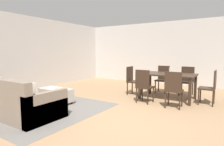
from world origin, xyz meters
name	(u,v)px	position (x,y,z in m)	size (l,w,h in m)	color
ground_plane	(121,119)	(0.00, 0.00, 0.00)	(10.80, 10.80, 0.00)	#9E7A56
wall_back	(181,53)	(0.00, 5.00, 1.35)	(9.00, 0.12, 2.70)	beige
wall_left	(17,53)	(-4.50, 0.50, 1.35)	(0.12, 11.00, 2.70)	beige
area_rug	(39,108)	(-2.12, -0.41, 0.00)	(3.00, 2.80, 0.01)	slate
couch	(15,102)	(-2.11, -1.02, 0.29)	(2.12, 1.00, 0.86)	gray
ottoman_table	(56,95)	(-2.13, 0.14, 0.23)	(0.95, 0.46, 0.41)	#B7AD9E
dining_table	(168,77)	(0.29, 2.25, 0.67)	(1.53, 0.94, 0.76)	#332319
dining_chair_near_left	(144,84)	(-0.11, 1.43, 0.52)	(0.42, 0.42, 0.92)	#332319
dining_chair_near_right	(174,88)	(0.70, 1.38, 0.52)	(0.43, 0.43, 0.92)	#332319
dining_chair_far_left	(163,77)	(-0.12, 3.09, 0.52)	(0.40, 0.40, 0.92)	#332319
dining_chair_far_right	(187,79)	(0.67, 3.11, 0.52)	(0.41, 0.41, 0.92)	#332319
dining_chair_head_east	(211,85)	(1.44, 2.22, 0.52)	(0.40, 0.40, 0.92)	#332319
dining_chair_head_west	(132,79)	(-0.85, 2.23, 0.52)	(0.41, 0.41, 0.92)	#332319
vase_centerpiece	(171,71)	(0.37, 2.25, 0.85)	(0.09, 0.09, 0.18)	silver
book_on_ottoman	(53,88)	(-2.20, 0.12, 0.42)	(0.26, 0.20, 0.03)	silver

